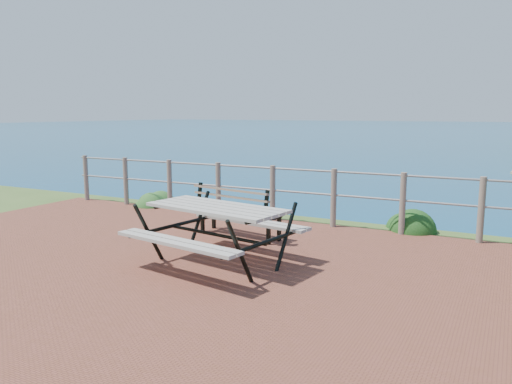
# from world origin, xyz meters

# --- Properties ---
(ground) EXTENTS (10.00, 7.00, 0.12)m
(ground) POSITION_xyz_m (0.00, 0.00, 0.00)
(ground) COLOR brown
(ground) RESTS_ON ground
(ocean) EXTENTS (1200.00, 1200.00, 0.00)m
(ocean) POSITION_xyz_m (0.00, 200.00, 0.00)
(ocean) COLOR navy
(ocean) RESTS_ON ground
(safety_railing) EXTENTS (9.40, 0.10, 1.00)m
(safety_railing) POSITION_xyz_m (0.00, 3.35, 0.57)
(safety_railing) COLOR #6B5B4C
(safety_railing) RESTS_ON ground
(picnic_table) EXTENTS (1.92, 1.56, 0.77)m
(picnic_table) POSITION_xyz_m (0.52, 0.60, 0.49)
(picnic_table) COLOR #9C998C
(picnic_table) RESTS_ON ground
(park_bench) EXTENTS (1.50, 0.62, 0.82)m
(park_bench) POSITION_xyz_m (0.04, 2.05, 0.54)
(park_bench) COLOR brown
(park_bench) RESTS_ON ground
(shrub_lip_west) EXTENTS (0.68, 0.68, 0.39)m
(shrub_lip_west) POSITION_xyz_m (-2.96, 3.59, 0.00)
(shrub_lip_west) COLOR #1F521E
(shrub_lip_west) RESTS_ON ground
(shrub_lip_east) EXTENTS (0.79, 0.79, 0.54)m
(shrub_lip_east) POSITION_xyz_m (2.43, 3.92, 0.00)
(shrub_lip_east) COLOR #123C13
(shrub_lip_east) RESTS_ON ground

